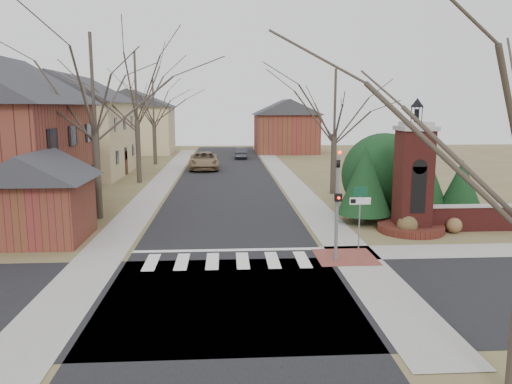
{
  "coord_description": "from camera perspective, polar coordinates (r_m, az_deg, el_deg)",
  "views": [
    {
      "loc": [
        -0.04,
        -18.3,
        6.08
      ],
      "look_at": [
        1.45,
        6.0,
        1.89
      ],
      "focal_mm": 35.0,
      "sensor_mm": 36.0,
      "label": 1
    }
  ],
  "objects": [
    {
      "name": "sign_post",
      "position": [
        21.45,
        11.78,
        -1.54
      ],
      "size": [
        0.9,
        0.07,
        2.75
      ],
      "color": "slate",
      "rests_on": "ground"
    },
    {
      "name": "brick_garden_wall",
      "position": [
        27.49,
        26.12,
        -2.61
      ],
      "size": [
        7.5,
        0.5,
        1.3
      ],
      "color": "maroon",
      "rests_on": "ground"
    },
    {
      "name": "brick_gate_monument",
      "position": [
        25.29,
        17.48,
        0.41
      ],
      "size": [
        3.2,
        3.2,
        6.47
      ],
      "color": "maroon",
      "rests_on": "ground"
    },
    {
      "name": "cross_street",
      "position": [
        16.46,
        -3.2,
        -11.9
      ],
      "size": [
        120.0,
        8.0,
        0.01
      ],
      "primitive_type": "cube",
      "color": "black",
      "rests_on": "ground"
    },
    {
      "name": "stop_bar",
      "position": [
        21.47,
        -3.29,
        -6.66
      ],
      "size": [
        8.0,
        0.35,
        0.02
      ],
      "primitive_type": "cube",
      "color": "silver",
      "rests_on": "ground"
    },
    {
      "name": "house_stucco_left",
      "position": [
        47.28,
        -20.23,
        7.37
      ],
      "size": [
        9.8,
        12.8,
        9.28
      ],
      "color": "beige",
      "rests_on": "ground"
    },
    {
      "name": "evergreen_mid",
      "position": [
        28.73,
        18.05,
        2.33
      ],
      "size": [
        3.4,
        3.4,
        4.7
      ],
      "color": "#473D33",
      "rests_on": "ground"
    },
    {
      "name": "traffic_signal_pole",
      "position": [
        19.68,
        9.28,
        -0.58
      ],
      "size": [
        0.28,
        0.41,
        4.5
      ],
      "color": "slate",
      "rests_on": "ground"
    },
    {
      "name": "distant_car",
      "position": [
        59.01,
        -1.69,
        4.48
      ],
      "size": [
        1.58,
        4.0,
        1.3
      ],
      "primitive_type": "imported",
      "rotation": [
        0.0,
        0.0,
        3.09
      ],
      "color": "#36373E",
      "rests_on": "ground"
    },
    {
      "name": "evergreen_mass",
      "position": [
        29.46,
        14.4,
        2.29
      ],
      "size": [
        4.8,
        4.8,
        4.8
      ],
      "primitive_type": "sphere",
      "color": "black",
      "rests_on": "ground"
    },
    {
      "name": "ground",
      "position": [
        19.28,
        -3.26,
        -8.62
      ],
      "size": [
        120.0,
        120.0,
        0.0
      ],
      "primitive_type": "plane",
      "color": "brown",
      "rests_on": "ground"
    },
    {
      "name": "bare_tree_3",
      "position": [
        35.12,
        9.04,
        10.65
      ],
      "size": [
        7.0,
        7.0,
        9.7
      ],
      "color": "#473D33",
      "rests_on": "ground"
    },
    {
      "name": "sidewalk_left",
      "position": [
        41.08,
        -10.69,
        1.1
      ],
      "size": [
        2.0,
        60.0,
        0.02
      ],
      "primitive_type": "cube",
      "color": "gray",
      "rests_on": "ground"
    },
    {
      "name": "dry_shrub_left",
      "position": [
        24.91,
        16.91,
        -3.64
      ],
      "size": [
        0.97,
        0.97,
        0.97
      ],
      "primitive_type": "sphere",
      "color": "brown",
      "rests_on": "ground"
    },
    {
      "name": "house_distant_left",
      "position": [
        67.39,
        -13.88,
        7.93
      ],
      "size": [
        10.8,
        8.8,
        8.53
      ],
      "color": "beige",
      "rests_on": "ground"
    },
    {
      "name": "curb_apron",
      "position": [
        20.8,
        10.18,
        -7.35
      ],
      "size": [
        2.4,
        2.4,
        0.02
      ],
      "primitive_type": "cube",
      "color": "brown",
      "rests_on": "ground"
    },
    {
      "name": "bare_tree_0",
      "position": [
        28.22,
        -18.24,
        12.58
      ],
      "size": [
        8.05,
        8.05,
        11.15
      ],
      "color": "#473D33",
      "rests_on": "ground"
    },
    {
      "name": "garage_left",
      "position": [
        24.61,
        -23.61,
        -0.03
      ],
      "size": [
        4.8,
        4.8,
        4.29
      ],
      "color": "maroon",
      "rests_on": "ground"
    },
    {
      "name": "crosswalk_zone",
      "position": [
        20.04,
        -3.27,
        -7.88
      ],
      "size": [
        8.0,
        2.2,
        0.02
      ],
      "primitive_type": "cube",
      "color": "silver",
      "rests_on": "ground"
    },
    {
      "name": "sidewalk_right_main",
      "position": [
        41.09,
        3.85,
        1.25
      ],
      "size": [
        2.0,
        60.0,
        0.02
      ],
      "primitive_type": "cube",
      "color": "gray",
      "rests_on": "ground"
    },
    {
      "name": "main_street",
      "position": [
        40.75,
        -3.42,
        1.18
      ],
      "size": [
        8.0,
        70.0,
        0.01
      ],
      "primitive_type": "cube",
      "color": "black",
      "rests_on": "ground"
    },
    {
      "name": "evergreen_near",
      "position": [
        26.58,
        12.33,
        1.37
      ],
      "size": [
        2.8,
        2.8,
        4.1
      ],
      "color": "#473D33",
      "rests_on": "ground"
    },
    {
      "name": "house_distant_right",
      "position": [
        66.82,
        3.42,
        7.67
      ],
      "size": [
        8.8,
        8.8,
        7.3
      ],
      "color": "maroon",
      "rests_on": "ground"
    },
    {
      "name": "evergreen_far",
      "position": [
        28.72,
        22.42,
        0.66
      ],
      "size": [
        2.4,
        2.4,
        3.3
      ],
      "color": "#473D33",
      "rests_on": "ground"
    },
    {
      "name": "bare_tree_1",
      "position": [
        40.94,
        -13.61,
        12.23
      ],
      "size": [
        8.4,
        8.4,
        11.64
      ],
      "color": "#473D33",
      "rests_on": "ground"
    },
    {
      "name": "pickup_truck",
      "position": [
        48.94,
        -5.96,
        3.58
      ],
      "size": [
        3.05,
        6.21,
        1.7
      ],
      "primitive_type": "imported",
      "rotation": [
        0.0,
        0.0,
        0.04
      ],
      "color": "#896B4B",
      "rests_on": "ground"
    },
    {
      "name": "bare_tree_2",
      "position": [
        53.83,
        -11.68,
        10.58
      ],
      "size": [
        7.35,
        7.35,
        10.19
      ],
      "color": "#473D33",
      "rests_on": "ground"
    },
    {
      "name": "dry_shrub_right",
      "position": [
        26.05,
        21.7,
        -3.57
      ],
      "size": [
        0.76,
        0.76,
        0.76
      ],
      "primitive_type": "sphere",
      "color": "brown",
      "rests_on": "ground"
    }
  ]
}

